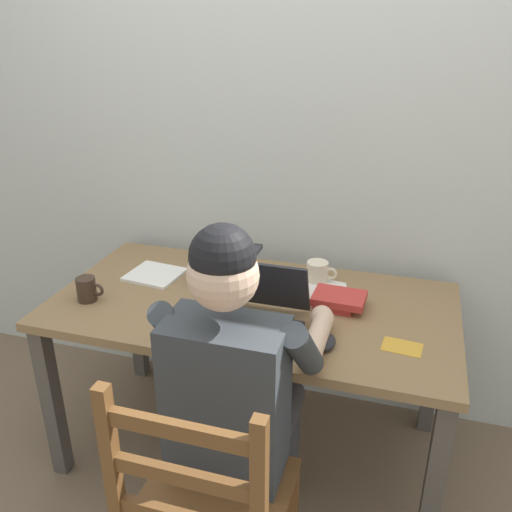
{
  "coord_description": "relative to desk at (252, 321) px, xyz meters",
  "views": [
    {
      "loc": [
        0.54,
        -1.75,
        1.73
      ],
      "look_at": [
        0.03,
        -0.05,
        0.94
      ],
      "focal_mm": 38.01,
      "sensor_mm": 36.0,
      "label": 1
    }
  ],
  "objects": [
    {
      "name": "computer_mouse",
      "position": [
        0.33,
        -0.22,
        0.1
      ],
      "size": [
        0.06,
        0.1,
        0.03
      ],
      "primitive_type": "ellipsoid",
      "color": "#232328",
      "rests_on": "desk"
    },
    {
      "name": "landscape_photo_print",
      "position": [
        0.57,
        -0.15,
        0.09
      ],
      "size": [
        0.14,
        0.1,
        0.0
      ],
      "primitive_type": "cube",
      "rotation": [
        0.0,
        0.0,
        -0.1
      ],
      "color": "gold",
      "rests_on": "desk"
    },
    {
      "name": "paper_pile_side",
      "position": [
        -0.46,
        0.1,
        0.09
      ],
      "size": [
        0.23,
        0.22,
        0.01
      ],
      "primitive_type": "cube",
      "rotation": [
        0.0,
        0.0,
        -0.11
      ],
      "color": "white",
      "rests_on": "desk"
    },
    {
      "name": "paper_pile_near_laptop",
      "position": [
        0.21,
        0.19,
        0.09
      ],
      "size": [
        0.22,
        0.18,
        0.01
      ],
      "primitive_type": "cube",
      "rotation": [
        0.0,
        0.0,
        -0.16
      ],
      "color": "white",
      "rests_on": "desk"
    },
    {
      "name": "laptop",
      "position": [
        0.07,
        -0.16,
        0.14
      ],
      "size": [
        0.33,
        0.32,
        0.22
      ],
      "color": "#232328",
      "rests_on": "desk"
    },
    {
      "name": "ground_plane",
      "position": [
        0.0,
        0.0,
        -0.64
      ],
      "size": [
        8.0,
        8.0,
        0.0
      ],
      "primitive_type": "plane",
      "color": "brown"
    },
    {
      "name": "wooden_chair",
      "position": [
        0.1,
        -0.75,
        -0.16
      ],
      "size": [
        0.42,
        0.42,
        0.96
      ],
      "color": "brown",
      "rests_on": "ground"
    },
    {
      "name": "coffee_mug_dark",
      "position": [
        -0.61,
        -0.17,
        0.13
      ],
      "size": [
        0.11,
        0.07,
        0.09
      ],
      "color": "#38281E",
      "rests_on": "desk"
    },
    {
      "name": "book_stack_main",
      "position": [
        -0.2,
        0.11,
        0.12
      ],
      "size": [
        0.19,
        0.14,
        0.07
      ],
      "color": "white",
      "rests_on": "desk"
    },
    {
      "name": "desk",
      "position": [
        0.0,
        0.0,
        0.0
      ],
      "size": [
        1.54,
        0.79,
        0.72
      ],
      "color": "olive",
      "rests_on": "ground"
    },
    {
      "name": "coffee_mug_white",
      "position": [
        0.21,
        0.23,
        0.13
      ],
      "size": [
        0.13,
        0.09,
        0.1
      ],
      "color": "beige",
      "rests_on": "desk"
    },
    {
      "name": "book_stack_side",
      "position": [
        0.32,
        0.05,
        0.12
      ],
      "size": [
        0.2,
        0.15,
        0.05
      ],
      "color": "#BC332D",
      "rests_on": "desk"
    },
    {
      "name": "paper_pile_back_corner",
      "position": [
        0.23,
        0.13,
        0.09
      ],
      "size": [
        0.26,
        0.21,
        0.02
      ],
      "primitive_type": "cube",
      "rotation": [
        0.0,
        0.0,
        0.23
      ],
      "color": "silver",
      "rests_on": "desk"
    },
    {
      "name": "seated_person",
      "position": [
        0.1,
        -0.47,
        0.06
      ],
      "size": [
        0.5,
        0.6,
        1.26
      ],
      "color": "#33383D",
      "rests_on": "ground"
    },
    {
      "name": "back_wall",
      "position": [
        0.0,
        0.48,
        0.66
      ],
      "size": [
        6.0,
        0.04,
        2.6
      ],
      "color": "beige",
      "rests_on": "ground"
    }
  ]
}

